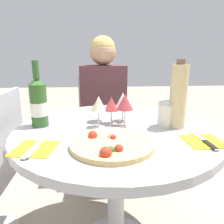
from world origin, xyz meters
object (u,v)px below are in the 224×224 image
object	(u,v)px
seated_diner	(104,118)
tall_carafe	(178,96)
dining_table	(116,150)
chair_behind_diner	(103,127)
wine_bottle	(39,103)
pizza_large	(112,144)

from	to	relation	value
seated_diner	tall_carafe	bearing A→B (deg)	114.86
tall_carafe	seated_diner	bearing A→B (deg)	114.86
dining_table	chair_behind_diner	bearing A→B (deg)	92.49
chair_behind_diner	wine_bottle	bearing A→B (deg)	66.90
wine_bottle	dining_table	bearing A→B (deg)	-9.12
wine_bottle	tall_carafe	world-z (taller)	tall_carafe
seated_diner	tall_carafe	size ratio (longest dim) A/B	3.65
chair_behind_diner	seated_diner	size ratio (longest dim) A/B	0.73
wine_bottle	seated_diner	bearing A→B (deg)	62.57
dining_table	pizza_large	world-z (taller)	pizza_large
chair_behind_diner	wine_bottle	xyz separation A→B (m)	(-0.34, -0.79, 0.40)
dining_table	tall_carafe	world-z (taller)	tall_carafe
chair_behind_diner	tall_carafe	size ratio (longest dim) A/B	2.65
pizza_large	tall_carafe	world-z (taller)	tall_carafe
dining_table	chair_behind_diner	xyz separation A→B (m)	(-0.04, 0.85, -0.17)
dining_table	seated_diner	bearing A→B (deg)	92.98
dining_table	wine_bottle	xyz separation A→B (m)	(-0.37, 0.06, 0.24)
chair_behind_diner	tall_carafe	world-z (taller)	tall_carafe
dining_table	tall_carafe	bearing A→B (deg)	-1.09
seated_diner	wine_bottle	bearing A→B (deg)	62.57
seated_diner	tall_carafe	world-z (taller)	seated_diner
pizza_large	tall_carafe	distance (m)	0.42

